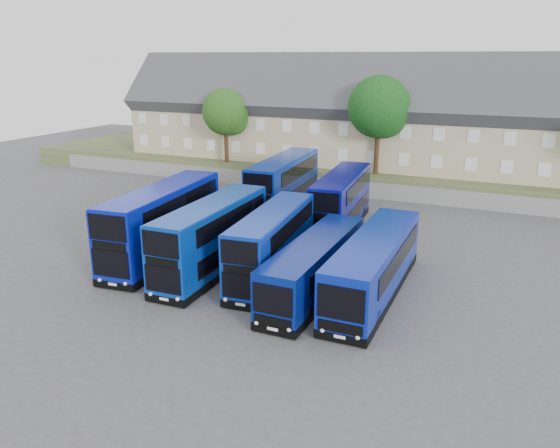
{
  "coord_description": "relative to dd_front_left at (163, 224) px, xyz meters",
  "views": [
    {
      "loc": [
        14.67,
        -25.0,
        12.78
      ],
      "look_at": [
        0.6,
        6.3,
        2.2
      ],
      "focal_mm": 35.0,
      "sensor_mm": 36.0,
      "label": 1
    }
  ],
  "objects": [
    {
      "name": "tree_mid",
      "position": [
        8.42,
        22.68,
        5.78
      ],
      "size": [
        5.76,
        5.76,
        9.18
      ],
      "color": "#382314",
      "rests_on": "earth_bank"
    },
    {
      "name": "terrace_row",
      "position": [
        6.28,
        27.08,
        4.31
      ],
      "size": [
        54.0,
        10.4,
        11.2
      ],
      "color": "tan",
      "rests_on": "earth_bank"
    },
    {
      "name": "dd_front_mid",
      "position": [
        4.23,
        -0.85,
        -0.17
      ],
      "size": [
        2.85,
        10.92,
        4.31
      ],
      "rotation": [
        0.0,
        0.0,
        0.03
      ],
      "color": "#0834A0",
      "rests_on": "ground"
    },
    {
      "name": "ground",
      "position": [
        6.27,
        -2.92,
        -2.29
      ],
      "size": [
        120.0,
        120.0,
        0.0
      ],
      "primitive_type": "plane",
      "color": "#48484D",
      "rests_on": "ground"
    },
    {
      "name": "dd_front_right",
      "position": [
        7.94,
        -0.12,
        -0.31
      ],
      "size": [
        3.32,
        10.34,
        4.04
      ],
      "rotation": [
        0.0,
        0.0,
        0.1
      ],
      "color": "#082BA4",
      "rests_on": "ground"
    },
    {
      "name": "coach_east_a",
      "position": [
        11.1,
        -1.31,
        -0.79
      ],
      "size": [
        2.37,
        11.21,
        3.06
      ],
      "rotation": [
        0.0,
        0.0,
        -0.0
      ],
      "color": "navy",
      "rests_on": "ground"
    },
    {
      "name": "dd_front_left",
      "position": [
        0.0,
        0.0,
        0.0
      ],
      "size": [
        3.81,
        11.9,
        4.65
      ],
      "rotation": [
        0.0,
        0.0,
        0.1
      ],
      "color": "#0918A7",
      "rests_on": "ground"
    },
    {
      "name": "earth_bank",
      "position": [
        6.27,
        31.08,
        -1.29
      ],
      "size": [
        80.0,
        20.0,
        2.0
      ],
      "primitive_type": "cube",
      "color": "#48512D",
      "rests_on": "ground"
    },
    {
      "name": "tree_west",
      "position": [
        -7.58,
        22.17,
        4.76
      ],
      "size": [
        4.8,
        4.8,
        7.65
      ],
      "color": "#382314",
      "rests_on": "earth_bank"
    },
    {
      "name": "dd_rear_left",
      "position": [
        2.75,
        13.33,
        -0.02
      ],
      "size": [
        3.49,
        11.75,
        4.61
      ],
      "rotation": [
        0.0,
        0.0,
        0.07
      ],
      "color": "#082999",
      "rests_on": "ground"
    },
    {
      "name": "dd_rear_right",
      "position": [
        8.71,
        10.68,
        -0.2
      ],
      "size": [
        3.39,
        10.89,
        4.26
      ],
      "rotation": [
        0.0,
        0.0,
        0.09
      ],
      "color": "#060A7F",
      "rests_on": "ground"
    },
    {
      "name": "retaining_wall",
      "position": [
        6.27,
        21.08,
        -1.54
      ],
      "size": [
        70.0,
        0.4,
        1.5
      ],
      "primitive_type": "cube",
      "color": "slate",
      "rests_on": "ground"
    },
    {
      "name": "coach_east_b",
      "position": [
        14.19,
        -0.19,
        -0.64
      ],
      "size": [
        2.68,
        12.31,
        3.36
      ],
      "rotation": [
        0.0,
        0.0,
        0.01
      ],
      "color": "#081FA2",
      "rests_on": "ground"
    }
  ]
}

